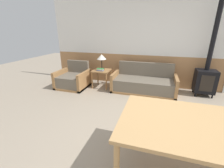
# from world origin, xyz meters

# --- Properties ---
(ground_plane) EXTENTS (16.00, 16.00, 0.00)m
(ground_plane) POSITION_xyz_m (0.00, 0.00, 0.00)
(ground_plane) COLOR gray
(wall_back) EXTENTS (7.20, 0.06, 2.70)m
(wall_back) POSITION_xyz_m (0.00, 2.63, 1.35)
(wall_back) COLOR #AD7A4C
(wall_back) RESTS_ON ground_plane
(couch) EXTENTS (1.78, 0.81, 0.79)m
(couch) POSITION_xyz_m (-0.48, 2.04, 0.24)
(couch) COLOR #9E7042
(couch) RESTS_ON ground_plane
(armchair) EXTENTS (0.89, 0.86, 0.78)m
(armchair) POSITION_xyz_m (-2.62, 1.76, 0.24)
(armchair) COLOR #9E7042
(armchair) RESTS_ON ground_plane
(side_table) EXTENTS (0.51, 0.51, 0.54)m
(side_table) POSITION_xyz_m (-1.77, 2.03, 0.45)
(side_table) COLOR #9E7042
(side_table) RESTS_ON ground_plane
(table_lamp) EXTENTS (0.29, 0.29, 0.46)m
(table_lamp) POSITION_xyz_m (-1.79, 2.12, 0.92)
(table_lamp) COLOR black
(table_lamp) RESTS_ON side_table
(book_stack) EXTENTS (0.21, 0.13, 0.07)m
(book_stack) POSITION_xyz_m (-1.77, 1.94, 0.58)
(book_stack) COLOR #234799
(book_stack) RESTS_ON side_table
(dining_table) EXTENTS (2.14, 1.06, 0.76)m
(dining_table) POSITION_xyz_m (0.57, -0.57, 0.70)
(dining_table) COLOR tan
(dining_table) RESTS_ON ground_plane
(wood_stove) EXTENTS (0.50, 0.42, 2.37)m
(wood_stove) POSITION_xyz_m (1.12, 2.24, 0.57)
(wood_stove) COLOR black
(wood_stove) RESTS_ON ground_plane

